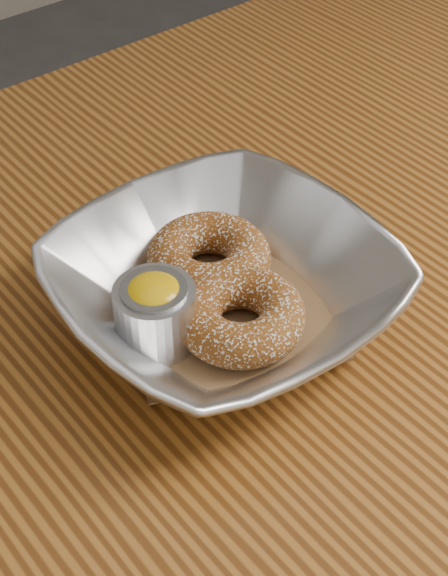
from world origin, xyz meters
TOP-DOWN VIEW (x-y plane):
  - table at (0.00, 0.00)m, footprint 1.20×0.80m
  - serving_bowl at (-0.05, 0.01)m, footprint 0.24×0.24m
  - parchment at (-0.05, 0.01)m, footprint 0.19×0.19m
  - donut_back at (-0.03, 0.04)m, footprint 0.11×0.11m
  - donut_front at (-0.05, -0.02)m, footprint 0.10×0.10m
  - ramekin at (-0.10, 0.01)m, footprint 0.06×0.06m

SIDE VIEW (x-z plane):
  - table at x=0.00m, z-range 0.28..1.03m
  - parchment at x=-0.05m, z-range 0.76..0.76m
  - donut_front at x=-0.05m, z-range 0.76..0.79m
  - donut_back at x=-0.03m, z-range 0.76..0.79m
  - serving_bowl at x=-0.05m, z-range 0.75..0.81m
  - ramekin at x=-0.10m, z-range 0.76..0.81m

